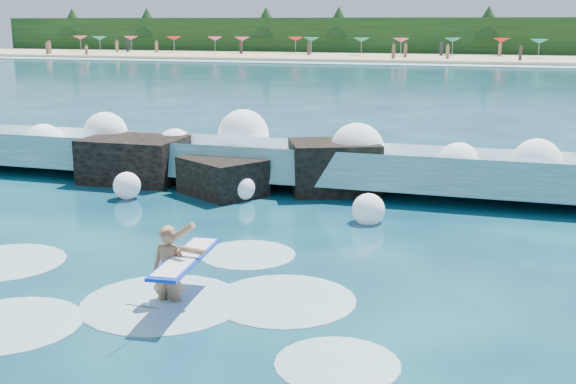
{
  "coord_description": "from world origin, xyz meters",
  "views": [
    {
      "loc": [
        5.56,
        -10.96,
        4.4
      ],
      "look_at": [
        1.5,
        2.0,
        1.2
      ],
      "focal_mm": 45.0,
      "sensor_mm": 36.0,
      "label": 1
    }
  ],
  "objects": [
    {
      "name": "breaking_wave",
      "position": [
        -1.03,
        7.78,
        0.55
      ],
      "size": [
        18.38,
        2.85,
        1.58
      ],
      "color": "teal",
      "rests_on": "ground"
    },
    {
      "name": "beachgoers",
      "position": [
        -3.44,
        74.18,
        1.09
      ],
      "size": [
        109.65,
        13.05,
        1.92
      ],
      "color": "#3F332D",
      "rests_on": "ground"
    },
    {
      "name": "wet_band",
      "position": [
        0.0,
        67.0,
        0.04
      ],
      "size": [
        140.0,
        5.0,
        0.08
      ],
      "primitive_type": "cube",
      "color": "silver",
      "rests_on": "ground"
    },
    {
      "name": "beach",
      "position": [
        0.0,
        78.0,
        0.2
      ],
      "size": [
        140.0,
        20.0,
        0.4
      ],
      "primitive_type": "cube",
      "color": "tan",
      "rests_on": "ground"
    },
    {
      "name": "beach_umbrellas",
      "position": [
        0.18,
        80.1,
        2.25
      ],
      "size": [
        112.0,
        6.57,
        0.5
      ],
      "color": "#D03D6E",
      "rests_on": "ground"
    },
    {
      "name": "rock_cluster",
      "position": [
        -1.96,
        6.89,
        0.5
      ],
      "size": [
        8.46,
        3.67,
        1.57
      ],
      "color": "black",
      "rests_on": "ground"
    },
    {
      "name": "ground",
      "position": [
        0.0,
        0.0,
        0.0
      ],
      "size": [
        200.0,
        200.0,
        0.0
      ],
      "primitive_type": "plane",
      "color": "#07253C",
      "rests_on": "ground"
    },
    {
      "name": "treeline",
      "position": [
        0.0,
        88.0,
        2.5
      ],
      "size": [
        140.0,
        4.0,
        5.0
      ],
      "primitive_type": "cube",
      "color": "black",
      "rests_on": "ground"
    },
    {
      "name": "wave_spray",
      "position": [
        -0.94,
        7.63,
        0.97
      ],
      "size": [
        15.22,
        5.03,
        2.04
      ],
      "color": "white",
      "rests_on": "ground"
    },
    {
      "name": "surfer_with_board",
      "position": [
        0.57,
        -1.17,
        0.57
      ],
      "size": [
        0.91,
        2.79,
        1.55
      ],
      "color": "#976946",
      "rests_on": "ground"
    },
    {
      "name": "surf_foam",
      "position": [
        0.06,
        -0.92,
        0.0
      ],
      "size": [
        8.97,
        6.25,
        0.13
      ],
      "color": "silver",
      "rests_on": "ground"
    }
  ]
}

